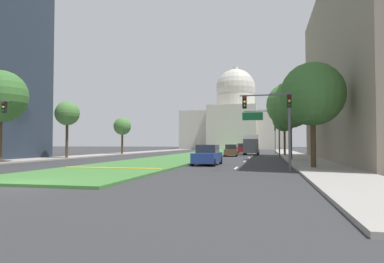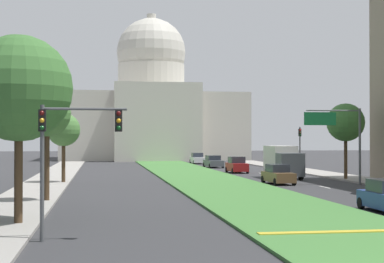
{
  "view_description": "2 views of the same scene",
  "coord_description": "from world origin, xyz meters",
  "px_view_note": "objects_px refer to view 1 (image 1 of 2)",
  "views": [
    {
      "loc": [
        10.48,
        -12.39,
        1.84
      ],
      "look_at": [
        -2.5,
        46.18,
        3.97
      ],
      "focal_mm": 31.75,
      "sensor_mm": 36.0,
      "label": 1
    },
    {
      "loc": [
        -9.69,
        -14.01,
        3.9
      ],
      "look_at": [
        -0.92,
        44.56,
        4.62
      ],
      "focal_mm": 56.85,
      "sensor_mm": 36.0,
      "label": 2
    }
  ],
  "objects_px": {
    "traffic_light_far_right": "(275,135)",
    "sedan_very_far": "(247,147)",
    "sedan_midblock": "(231,151)",
    "sedan_far_horizon": "(245,148)",
    "overhead_guide_sign": "(266,123)",
    "street_tree_right_near": "(313,94)",
    "street_tree_left_far": "(122,127)",
    "box_truck_delivery": "(252,145)",
    "sedan_lead_stopped": "(207,156)",
    "traffic_light_near_right": "(276,114)",
    "street_tree_left_mid": "(67,114)",
    "sedan_distant": "(242,149)",
    "street_tree_right_far": "(284,120)",
    "street_tree_right_mid": "(290,105)",
    "street_tree_left_near": "(1,97)",
    "capitol_building": "(236,122)"
  },
  "relations": [
    {
      "from": "traffic_light_far_right",
      "to": "sedan_very_far",
      "type": "relative_size",
      "value": 1.11
    },
    {
      "from": "sedan_midblock",
      "to": "sedan_far_horizon",
      "type": "height_order",
      "value": "sedan_midblock"
    },
    {
      "from": "overhead_guide_sign",
      "to": "sedan_far_horizon",
      "type": "height_order",
      "value": "overhead_guide_sign"
    },
    {
      "from": "street_tree_right_near",
      "to": "street_tree_left_far",
      "type": "bearing_deg",
      "value": 135.0
    },
    {
      "from": "box_truck_delivery",
      "to": "street_tree_right_near",
      "type": "bearing_deg",
      "value": -79.41
    },
    {
      "from": "traffic_light_far_right",
      "to": "sedan_lead_stopped",
      "type": "xyz_separation_m",
      "value": [
        -6.43,
        -33.79,
        -2.5
      ]
    },
    {
      "from": "sedan_lead_stopped",
      "to": "sedan_far_horizon",
      "type": "xyz_separation_m",
      "value": [
        -0.11,
        50.73,
        -0.03
      ]
    },
    {
      "from": "overhead_guide_sign",
      "to": "sedan_far_horizon",
      "type": "distance_m",
      "value": 32.71
    },
    {
      "from": "traffic_light_near_right",
      "to": "sedan_very_far",
      "type": "relative_size",
      "value": 1.11
    },
    {
      "from": "street_tree_left_mid",
      "to": "sedan_distant",
      "type": "height_order",
      "value": "street_tree_left_mid"
    },
    {
      "from": "sedan_lead_stopped",
      "to": "sedan_midblock",
      "type": "height_order",
      "value": "sedan_lead_stopped"
    },
    {
      "from": "box_truck_delivery",
      "to": "sedan_lead_stopped",
      "type": "bearing_deg",
      "value": -95.26
    },
    {
      "from": "traffic_light_far_right",
      "to": "sedan_lead_stopped",
      "type": "bearing_deg",
      "value": -100.77
    },
    {
      "from": "street_tree_right_far",
      "to": "sedan_distant",
      "type": "distance_m",
      "value": 16.34
    },
    {
      "from": "street_tree_right_far",
      "to": "sedan_far_horizon",
      "type": "relative_size",
      "value": 1.56
    },
    {
      "from": "street_tree_right_mid",
      "to": "sedan_very_far",
      "type": "xyz_separation_m",
      "value": [
        -7.71,
        54.38,
        -5.19
      ]
    },
    {
      "from": "street_tree_left_mid",
      "to": "sedan_lead_stopped",
      "type": "height_order",
      "value": "street_tree_left_mid"
    },
    {
      "from": "street_tree_left_mid",
      "to": "street_tree_right_mid",
      "type": "distance_m",
      "value": 25.94
    },
    {
      "from": "sedan_lead_stopped",
      "to": "sedan_far_horizon",
      "type": "relative_size",
      "value": 0.97
    },
    {
      "from": "street_tree_left_far",
      "to": "street_tree_right_far",
      "type": "distance_m",
      "value": 26.0
    },
    {
      "from": "street_tree_left_mid",
      "to": "street_tree_right_far",
      "type": "height_order",
      "value": "street_tree_right_far"
    },
    {
      "from": "street_tree_left_near",
      "to": "sedan_very_far",
      "type": "distance_m",
      "value": 68.65
    },
    {
      "from": "traffic_light_far_right",
      "to": "sedan_very_far",
      "type": "bearing_deg",
      "value": 102.67
    },
    {
      "from": "street_tree_right_far",
      "to": "sedan_far_horizon",
      "type": "distance_m",
      "value": 28.25
    },
    {
      "from": "sedan_midblock",
      "to": "sedan_distant",
      "type": "xyz_separation_m",
      "value": [
        0.33,
        17.52,
        0.06
      ]
    },
    {
      "from": "street_tree_left_far",
      "to": "sedan_midblock",
      "type": "distance_m",
      "value": 19.0
    },
    {
      "from": "street_tree_left_near",
      "to": "street_tree_left_far",
      "type": "distance_m",
      "value": 25.88
    },
    {
      "from": "street_tree_left_near",
      "to": "box_truck_delivery",
      "type": "distance_m",
      "value": 36.87
    },
    {
      "from": "sedan_lead_stopped",
      "to": "sedan_midblock",
      "type": "distance_m",
      "value": 20.29
    },
    {
      "from": "street_tree_right_near",
      "to": "sedan_distant",
      "type": "relative_size",
      "value": 1.84
    },
    {
      "from": "sedan_very_far",
      "to": "capitol_building",
      "type": "bearing_deg",
      "value": 102.32
    },
    {
      "from": "traffic_light_far_right",
      "to": "street_tree_left_near",
      "type": "relative_size",
      "value": 0.61
    },
    {
      "from": "street_tree_left_far",
      "to": "sedan_distant",
      "type": "relative_size",
      "value": 1.47
    },
    {
      "from": "street_tree_left_near",
      "to": "sedan_midblock",
      "type": "xyz_separation_m",
      "value": [
        18.74,
        22.6,
        -5.35
      ]
    },
    {
      "from": "traffic_light_far_right",
      "to": "street_tree_right_far",
      "type": "bearing_deg",
      "value": -83.33
    },
    {
      "from": "overhead_guide_sign",
      "to": "street_tree_right_far",
      "type": "xyz_separation_m",
      "value": [
        2.76,
        5.33,
        0.8
      ]
    },
    {
      "from": "capitol_building",
      "to": "street_tree_right_far",
      "type": "height_order",
      "value": "capitol_building"
    },
    {
      "from": "sedan_midblock",
      "to": "street_tree_left_near",
      "type": "bearing_deg",
      "value": -129.66
    },
    {
      "from": "street_tree_left_mid",
      "to": "street_tree_right_far",
      "type": "bearing_deg",
      "value": 31.95
    },
    {
      "from": "sedan_lead_stopped",
      "to": "sedan_far_horizon",
      "type": "bearing_deg",
      "value": 90.12
    },
    {
      "from": "sedan_lead_stopped",
      "to": "sedan_far_horizon",
      "type": "height_order",
      "value": "sedan_lead_stopped"
    },
    {
      "from": "sedan_midblock",
      "to": "capitol_building",
      "type": "bearing_deg",
      "value": 94.59
    },
    {
      "from": "street_tree_right_near",
      "to": "sedan_lead_stopped",
      "type": "distance_m",
      "value": 9.92
    },
    {
      "from": "street_tree_left_mid",
      "to": "sedan_far_horizon",
      "type": "bearing_deg",
      "value": 66.91
    },
    {
      "from": "street_tree_left_near",
      "to": "sedan_lead_stopped",
      "type": "bearing_deg",
      "value": 6.98
    },
    {
      "from": "street_tree_left_mid",
      "to": "street_tree_left_far",
      "type": "height_order",
      "value": "street_tree_left_mid"
    },
    {
      "from": "sedan_lead_stopped",
      "to": "sedan_distant",
      "type": "distance_m",
      "value": 37.82
    },
    {
      "from": "traffic_light_near_right",
      "to": "street_tree_right_near",
      "type": "height_order",
      "value": "street_tree_right_near"
    },
    {
      "from": "street_tree_right_far",
      "to": "box_truck_delivery",
      "type": "distance_m",
      "value": 7.18
    },
    {
      "from": "street_tree_left_mid",
      "to": "street_tree_right_far",
      "type": "relative_size",
      "value": 0.96
    }
  ]
}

